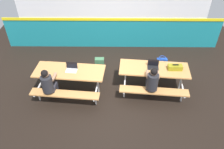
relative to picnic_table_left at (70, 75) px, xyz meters
The scene contains 11 objects.
ground_plane 1.35m from the picnic_table_left, ahead, with size 10.00×10.00×0.02m, color black.
accent_backdrop 2.90m from the picnic_table_left, 64.45° to the left, with size 8.00×0.14×2.60m.
picnic_table_left is the anchor object (origin of this frame).
picnic_table_right 2.44m from the picnic_table_left, ahead, with size 2.06×1.72×0.74m.
student_nearer 0.72m from the picnic_table_left, 132.92° to the right, with size 0.39×0.53×1.21m.
student_further 2.35m from the picnic_table_left, ahead, with size 0.39×0.53×1.21m.
laptop_silver 0.22m from the picnic_table_left, 24.72° to the left, with size 0.34×0.25×0.22m.
laptop_dark 2.42m from the picnic_table_left, ahead, with size 0.34×0.25×0.22m.
toolbox_grey 3.02m from the picnic_table_left, ahead, with size 0.40×0.18×0.18m.
backpack_dark 1.36m from the picnic_table_left, 52.82° to the left, with size 0.30×0.22×0.44m.
tote_bag_bright 3.14m from the picnic_table_left, 21.84° to the left, with size 0.34×0.21×0.43m.
Camera 1 is at (0.05, -4.94, 4.63)m, focal length 35.81 mm.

